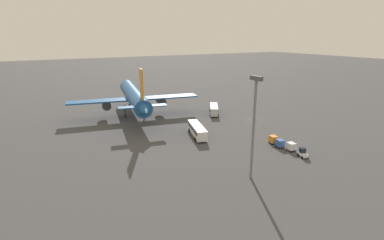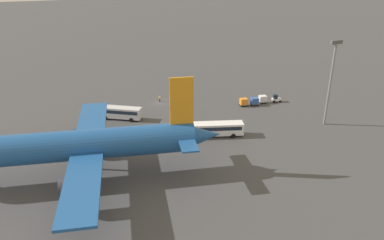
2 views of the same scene
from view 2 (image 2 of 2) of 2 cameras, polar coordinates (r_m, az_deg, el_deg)
name	(u,v)px [view 2 (image 2 of 2)]	position (r m, az deg, el deg)	size (l,w,h in m)	color
ground_plane	(161,103)	(101.29, -4.78, 2.59)	(600.00, 600.00, 0.00)	#424244
airplane	(79,146)	(66.20, -16.90, -3.79)	(49.78, 42.82, 17.77)	#1E5193
shuttle_bus_near	(120,112)	(91.84, -10.97, 1.21)	(10.35, 7.74, 3.02)	silver
shuttle_bus_far	(215,128)	(81.61, 3.56, -1.26)	(12.50, 6.09, 3.04)	white
baggage_tug	(276,98)	(104.12, 12.70, 3.22)	(2.69, 2.25, 2.10)	white
worker_person	(160,99)	(101.96, -4.95, 3.25)	(0.38, 0.38, 1.74)	#1E1E2D
cargo_cart_white	(263,99)	(102.37, 10.72, 3.19)	(2.23, 1.97, 2.06)	#38383D
cargo_cart_blue	(254,101)	(100.37, 9.50, 2.87)	(2.23, 1.97, 2.06)	#38383D
cargo_cart_orange	(244,102)	(99.44, 7.89, 2.78)	(2.23, 1.97, 2.06)	#38383D
light_pole	(331,75)	(89.45, 20.47, 6.40)	(2.80, 0.70, 19.71)	slate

